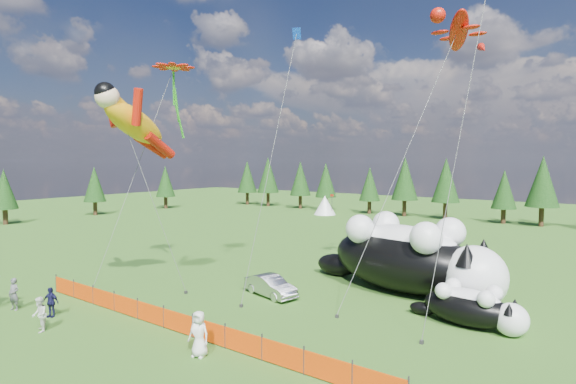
% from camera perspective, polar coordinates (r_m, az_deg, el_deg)
% --- Properties ---
extents(ground, '(160.00, 160.00, 0.00)m').
position_cam_1_polar(ground, '(24.23, -8.20, -15.15)').
color(ground, '#173C0B').
rests_on(ground, ground).
extents(safety_fence, '(22.06, 0.06, 1.10)m').
position_cam_1_polar(safety_fence, '(22.13, -13.82, -15.73)').
color(safety_fence, '#262626').
rests_on(safety_fence, ground).
extents(tree_line, '(90.00, 4.00, 8.00)m').
position_cam_1_polar(tree_line, '(63.60, 21.15, 0.18)').
color(tree_line, black).
rests_on(tree_line, ground).
extents(festival_tents, '(50.00, 3.20, 2.80)m').
position_cam_1_polar(festival_tents, '(57.03, 30.56, -3.14)').
color(festival_tents, white).
rests_on(festival_tents, ground).
extents(cat_large, '(12.71, 6.17, 4.62)m').
position_cam_1_polar(cat_large, '(28.05, 15.25, -7.95)').
color(cat_large, black).
rests_on(cat_large, ground).
extents(cat_small, '(5.66, 2.37, 2.05)m').
position_cam_1_polar(cat_small, '(23.78, 22.38, -13.33)').
color(cat_small, black).
rests_on(cat_small, ground).
extents(car, '(3.85, 2.09, 1.20)m').
position_cam_1_polar(car, '(26.89, -2.23, -11.82)').
color(car, '#B8B8BD').
rests_on(car, ground).
extents(spectator_a, '(0.73, 0.59, 1.72)m').
position_cam_1_polar(spectator_a, '(28.42, -31.46, -11.00)').
color(spectator_a, '#535458').
rests_on(spectator_a, ground).
extents(spectator_b, '(0.92, 0.80, 1.63)m').
position_cam_1_polar(spectator_b, '(24.41, -29.02, -13.46)').
color(spectator_b, silver).
rests_on(spectator_b, ground).
extents(spectator_c, '(1.01, 0.76, 1.53)m').
position_cam_1_polar(spectator_c, '(26.35, -27.92, -12.25)').
color(spectator_c, '#15153B').
rests_on(spectator_c, ground).
extents(spectator_e, '(1.02, 0.78, 1.87)m').
position_cam_1_polar(spectator_e, '(19.37, -11.26, -17.25)').
color(spectator_e, silver).
rests_on(spectator_e, ground).
extents(superhero_kite, '(5.39, 5.77, 12.55)m').
position_cam_1_polar(superhero_kite, '(27.42, -18.92, 8.25)').
color(superhero_kite, orange).
rests_on(superhero_kite, ground).
extents(gecko_kite, '(5.65, 12.18, 18.16)m').
position_cam_1_polar(gecko_kite, '(30.35, 20.85, 18.52)').
color(gecko_kite, red).
rests_on(gecko_kite, ground).
extents(flower_kite, '(3.58, 7.65, 14.96)m').
position_cam_1_polar(flower_kite, '(30.73, -14.37, 14.80)').
color(flower_kite, red).
rests_on(flower_kite, ground).
extents(diamond_kite_a, '(0.93, 5.41, 16.58)m').
position_cam_1_polar(diamond_kite_a, '(28.38, 0.68, 17.57)').
color(diamond_kite_a, '#0D3EC6').
rests_on(diamond_kite_a, ground).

